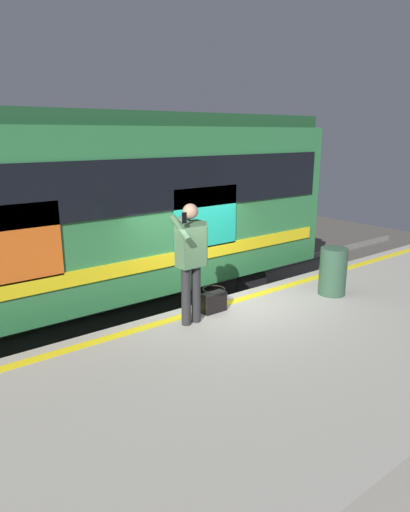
# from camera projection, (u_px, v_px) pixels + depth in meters

# --- Properties ---
(ground_plane) EXTENTS (24.67, 24.67, 0.00)m
(ground_plane) POSITION_uv_depth(u_px,v_px,m) (216.00, 352.00, 8.01)
(ground_plane) COLOR #4C4742
(platform) EXTENTS (16.05, 4.09, 1.02)m
(platform) POSITION_uv_depth(u_px,v_px,m) (307.00, 373.00, 6.31)
(platform) COLOR #9E998E
(platform) RESTS_ON ground
(safety_line) EXTENTS (15.73, 0.16, 0.01)m
(safety_line) POSITION_uv_depth(u_px,v_px,m) (227.00, 303.00, 7.51)
(safety_line) COLOR yellow
(safety_line) RESTS_ON platform
(track_rail_near) EXTENTS (20.86, 0.08, 0.16)m
(track_rail_near) POSITION_uv_depth(u_px,v_px,m) (169.00, 321.00, 9.14)
(track_rail_near) COLOR slate
(track_rail_near) RESTS_ON ground
(track_rail_far) EXTENTS (20.86, 0.08, 0.16)m
(track_rail_far) POSITION_uv_depth(u_px,v_px,m) (135.00, 301.00, 10.24)
(track_rail_far) COLOR slate
(track_rail_far) RESTS_ON ground
(train_carriage) EXTENTS (9.78, 2.89, 3.95)m
(train_carriage) POSITION_uv_depth(u_px,v_px,m) (85.00, 203.00, 8.26)
(train_carriage) COLOR #2D723F
(train_carriage) RESTS_ON ground
(passenger) EXTENTS (0.57, 0.55, 1.80)m
(passenger) POSITION_uv_depth(u_px,v_px,m) (191.00, 254.00, 6.48)
(passenger) COLOR #262628
(passenger) RESTS_ON platform
(handbag) EXTENTS (0.40, 0.36, 0.39)m
(handbag) POSITION_uv_depth(u_px,v_px,m) (214.00, 301.00, 7.13)
(handbag) COLOR black
(handbag) RESTS_ON platform
(trash_bin) EXTENTS (0.47, 0.47, 0.84)m
(trash_bin) POSITION_uv_depth(u_px,v_px,m) (333.00, 271.00, 7.85)
(trash_bin) COLOR #2D4C38
(trash_bin) RESTS_ON platform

